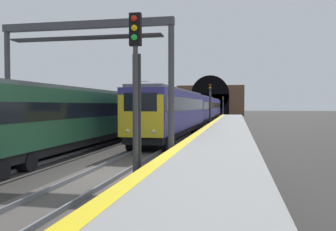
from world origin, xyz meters
name	(u,v)px	position (x,y,z in m)	size (l,w,h in m)	color
ground_plane	(104,177)	(0.00, 0.00, 0.00)	(320.00, 320.00, 0.00)	#302D2B
platform_right	(210,169)	(0.00, -4.08, 0.45)	(112.00, 3.69, 0.91)	gray
platform_right_edge_strip	(167,155)	(0.00, -2.48, 0.91)	(112.00, 0.50, 0.01)	yellow
track_main_line	(104,176)	(0.00, 0.00, 0.04)	(160.00, 2.67, 0.21)	#4C4742
track_adjacent_line	(2,172)	(0.00, 4.40, 0.04)	(160.00, 2.98, 0.21)	#383533
train_main_approaching	(198,109)	(33.51, 0.00, 2.26)	(55.73, 3.07, 3.96)	navy
train_adjacent_platform	(154,110)	(26.98, 4.40, 2.14)	(59.77, 2.79, 3.73)	#235638
railway_signal_near	(136,84)	(-1.70, -1.79, 3.44)	(0.39, 0.38, 5.73)	#38383D
railway_signal_mid	(210,102)	(30.41, -1.79, 3.13)	(0.39, 0.38, 5.37)	#38383D
railway_signal_far	(223,104)	(70.63, -1.79, 2.95)	(0.39, 0.38, 4.83)	#38383D
overhead_signal_gantry	(85,55)	(3.28, 2.20, 5.17)	(0.70, 8.75, 6.81)	#3F3F47
tunnel_portal	(210,100)	(84.05, 2.20, 4.09)	(2.75, 18.25, 10.79)	brown
catenary_mast_near	(139,99)	(42.95, 10.70, 3.71)	(0.22, 1.73, 7.24)	#595B60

